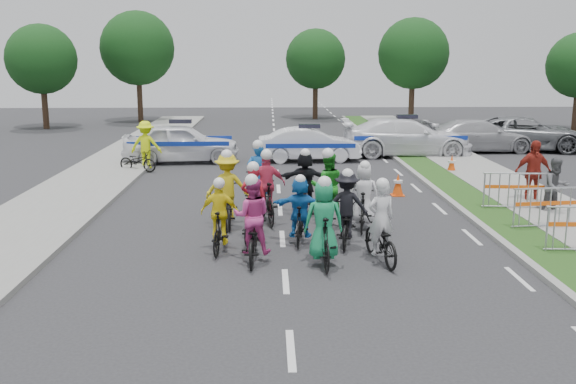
{
  "coord_description": "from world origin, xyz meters",
  "views": [
    {
      "loc": [
        -0.31,
        -11.84,
        4.26
      ],
      "look_at": [
        0.14,
        3.25,
        1.1
      ],
      "focal_mm": 40.0,
      "sensor_mm": 36.0,
      "label": 1
    }
  ],
  "objects_px": {
    "rider_0": "(380,234)",
    "rider_12": "(258,187)",
    "rider_2": "(252,229)",
    "spectator_2": "(533,172)",
    "rider_3": "(220,223)",
    "rider_4": "(346,215)",
    "tree_0": "(41,59)",
    "barrier_2": "(518,192)",
    "rider_11": "(305,186)",
    "police_car_0": "(181,143)",
    "spectator_1": "(556,187)",
    "parked_bike": "(138,161)",
    "rider_9": "(267,195)",
    "tree_1": "(413,54)",
    "tree_3": "(138,48)",
    "civilian_suv": "(526,133)",
    "marshal_hiviz": "(146,145)",
    "cone_1": "(452,164)",
    "rider_6": "(254,214)",
    "civilian_sedan": "(480,136)",
    "rider_10": "(228,196)",
    "police_car_2": "(406,137)",
    "tree_4": "(316,59)",
    "rider_8": "(327,197)",
    "cone_0": "(398,185)",
    "rider_5": "(300,214)",
    "rider_7": "(364,203)",
    "barrier_1": "(550,209)"
  },
  "relations": [
    {
      "from": "rider_0",
      "to": "rider_12",
      "type": "bearing_deg",
      "value": -72.01
    },
    {
      "from": "rider_2",
      "to": "spectator_2",
      "type": "height_order",
      "value": "rider_2"
    },
    {
      "from": "rider_3",
      "to": "rider_4",
      "type": "height_order",
      "value": "rider_4"
    },
    {
      "from": "rider_4",
      "to": "tree_0",
      "type": "relative_size",
      "value": 0.29
    },
    {
      "from": "spectator_2",
      "to": "barrier_2",
      "type": "distance_m",
      "value": 1.32
    },
    {
      "from": "tree_0",
      "to": "rider_11",
      "type": "bearing_deg",
      "value": -56.75
    },
    {
      "from": "barrier_2",
      "to": "rider_12",
      "type": "bearing_deg",
      "value": 176.92
    },
    {
      "from": "rider_4",
      "to": "police_car_0",
      "type": "relative_size",
      "value": 0.39
    },
    {
      "from": "spectator_1",
      "to": "tree_0",
      "type": "relative_size",
      "value": 0.26
    },
    {
      "from": "rider_0",
      "to": "parked_bike",
      "type": "bearing_deg",
      "value": -67.8
    },
    {
      "from": "rider_9",
      "to": "tree_1",
      "type": "height_order",
      "value": "tree_1"
    },
    {
      "from": "rider_3",
      "to": "rider_12",
      "type": "relative_size",
      "value": 0.84
    },
    {
      "from": "police_car_0",
      "to": "tree_3",
      "type": "relative_size",
      "value": 0.65
    },
    {
      "from": "civilian_suv",
      "to": "marshal_hiviz",
      "type": "height_order",
      "value": "marshal_hiviz"
    },
    {
      "from": "parked_bike",
      "to": "rider_3",
      "type": "bearing_deg",
      "value": -137.89
    },
    {
      "from": "barrier_2",
      "to": "tree_1",
      "type": "distance_m",
      "value": 24.83
    },
    {
      "from": "civilian_suv",
      "to": "cone_1",
      "type": "distance_m",
      "value": 8.03
    },
    {
      "from": "rider_11",
      "to": "spectator_1",
      "type": "distance_m",
      "value": 6.89
    },
    {
      "from": "rider_6",
      "to": "spectator_1",
      "type": "bearing_deg",
      "value": -153.73
    },
    {
      "from": "rider_9",
      "to": "tree_0",
      "type": "height_order",
      "value": "tree_0"
    },
    {
      "from": "rider_2",
      "to": "marshal_hiviz",
      "type": "relative_size",
      "value": 1.02
    },
    {
      "from": "civilian_sedan",
      "to": "rider_2",
      "type": "bearing_deg",
      "value": 145.71
    },
    {
      "from": "spectator_2",
      "to": "parked_bike",
      "type": "distance_m",
      "value": 14.12
    },
    {
      "from": "rider_11",
      "to": "rider_4",
      "type": "bearing_deg",
      "value": 108.94
    },
    {
      "from": "rider_10",
      "to": "cone_1",
      "type": "bearing_deg",
      "value": -141.85
    },
    {
      "from": "rider_3",
      "to": "parked_bike",
      "type": "height_order",
      "value": "rider_3"
    },
    {
      "from": "marshal_hiviz",
      "to": "parked_bike",
      "type": "height_order",
      "value": "marshal_hiviz"
    },
    {
      "from": "police_car_2",
      "to": "cone_1",
      "type": "bearing_deg",
      "value": -168.22
    },
    {
      "from": "rider_12",
      "to": "police_car_0",
      "type": "xyz_separation_m",
      "value": [
        -3.34,
        8.73,
        0.15
      ]
    },
    {
      "from": "tree_0",
      "to": "tree_4",
      "type": "xyz_separation_m",
      "value": [
        17.0,
        6.0,
        0.0
      ]
    },
    {
      "from": "rider_8",
      "to": "tree_0",
      "type": "xyz_separation_m",
      "value": [
        -15.18,
        23.77,
        3.44
      ]
    },
    {
      "from": "tree_4",
      "to": "civilian_sedan",
      "type": "bearing_deg",
      "value": -68.78
    },
    {
      "from": "rider_2",
      "to": "rider_11",
      "type": "distance_m",
      "value": 4.47
    },
    {
      "from": "police_car_2",
      "to": "cone_0",
      "type": "bearing_deg",
      "value": 168.1
    },
    {
      "from": "rider_5",
      "to": "rider_3",
      "type": "bearing_deg",
      "value": 25.0
    },
    {
      "from": "spectator_2",
      "to": "marshal_hiviz",
      "type": "bearing_deg",
      "value": 147.95
    },
    {
      "from": "civilian_sedan",
      "to": "rider_4",
      "type": "bearing_deg",
      "value": 149.77
    },
    {
      "from": "rider_10",
      "to": "civilian_suv",
      "type": "xyz_separation_m",
      "value": [
        13.16,
        13.49,
        0.02
      ]
    },
    {
      "from": "police_car_0",
      "to": "spectator_1",
      "type": "bearing_deg",
      "value": -134.73
    },
    {
      "from": "rider_7",
      "to": "barrier_2",
      "type": "height_order",
      "value": "rider_7"
    },
    {
      "from": "rider_6",
      "to": "tree_0",
      "type": "distance_m",
      "value": 28.62
    },
    {
      "from": "civilian_sedan",
      "to": "spectator_1",
      "type": "relative_size",
      "value": 3.15
    },
    {
      "from": "rider_11",
      "to": "barrier_2",
      "type": "distance_m",
      "value": 6.02
    },
    {
      "from": "rider_4",
      "to": "marshal_hiviz",
      "type": "distance_m",
      "value": 12.62
    },
    {
      "from": "rider_0",
      "to": "tree_0",
      "type": "relative_size",
      "value": 0.3
    },
    {
      "from": "police_car_0",
      "to": "barrier_1",
      "type": "height_order",
      "value": "police_car_0"
    },
    {
      "from": "marshal_hiviz",
      "to": "barrier_2",
      "type": "xyz_separation_m",
      "value": [
        11.83,
        -7.66,
        -0.37
      ]
    },
    {
      "from": "rider_11",
      "to": "tree_3",
      "type": "xyz_separation_m",
      "value": [
        -9.69,
        26.4,
        4.11
      ]
    },
    {
      "from": "cone_1",
      "to": "tree_3",
      "type": "height_order",
      "value": "tree_3"
    },
    {
      "from": "tree_0",
      "to": "tree_1",
      "type": "distance_m",
      "value": 23.09
    }
  ]
}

